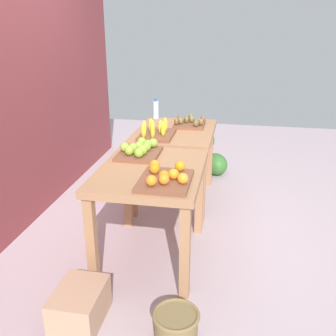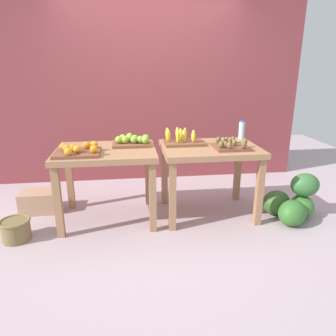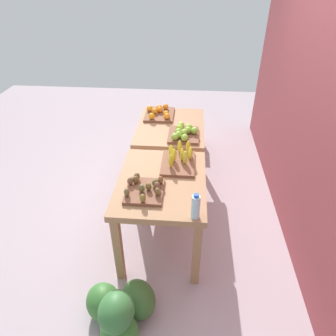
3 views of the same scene
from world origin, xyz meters
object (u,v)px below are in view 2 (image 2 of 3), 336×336
Objects in this scene: orange_bin at (78,151)px; watermelon_pile at (292,202)px; cardboard_produce_box at (39,201)px; kiwi_bin at (231,145)px; banana_crate at (182,140)px; wicker_basket at (16,229)px; apple_bin at (132,141)px; water_bottle at (242,130)px; display_table_right at (210,157)px; display_table_left at (106,160)px.

watermelon_pile is at bearing -2.09° from orange_bin.
watermelon_pile reaches higher than cardboard_produce_box.
banana_crate is at bearing 150.38° from kiwi_bin.
kiwi_bin is 1.27× the size of wicker_basket.
apple_bin reaches higher than watermelon_pile.
water_bottle is (1.30, 0.14, 0.06)m from apple_bin.
display_table_right reaches higher than watermelon_pile.
cardboard_produce_box is (-2.41, -0.01, -0.78)m from water_bottle.
banana_crate reaches higher than display_table_right.
water_bottle is 0.77× the size of wicker_basket.
display_table_right reaches higher than wicker_basket.
water_bottle reaches higher than banana_crate.
watermelon_pile is at bearing -15.35° from display_table_right.
apple_bin is 1.46m from wicker_basket.
water_bottle is at bearing 14.90° from wicker_basket.
kiwi_bin is (1.03, -0.29, -0.01)m from apple_bin.
banana_crate reaches higher than kiwi_bin.
display_table_right is 2.60× the size of cardboard_produce_box.
cardboard_produce_box is (-0.83, 0.30, -0.55)m from display_table_left.
wicker_basket is (-1.16, -0.51, -0.73)m from apple_bin.
water_bottle reaches higher than orange_bin.
display_table_right is 2.36× the size of banana_crate.
wicker_basket is at bearing -94.98° from cardboard_produce_box.
orange_bin is (-0.26, -0.16, 0.16)m from display_table_left.
water_bottle is at bearing 0.12° from cardboard_produce_box.
wicker_basket is at bearing -170.08° from display_table_right.
kiwi_bin is at bearing -122.19° from water_bottle.
cardboard_produce_box is (-1.10, 0.14, -0.72)m from apple_bin.
display_table_right is at bearing 9.92° from wicker_basket.
kiwi_bin reaches higher than cardboard_produce_box.
display_table_right is (1.12, 0.00, 0.00)m from display_table_left.
banana_crate reaches higher than cardboard_produce_box.
display_table_left is at bearing 21.65° from wicker_basket.
cardboard_produce_box is at bearing 169.12° from watermelon_pile.
display_table_right is 2.11m from wicker_basket.
banana_crate is (0.56, -0.02, 0.00)m from apple_bin.
cardboard_produce_box is at bearing 172.95° from apple_bin.
orange_bin is 1.57m from kiwi_bin.
orange_bin is at bearing -178.65° from kiwi_bin.
kiwi_bin is 0.54× the size of watermelon_pile.
display_table_left and display_table_right have the same top height.
wicker_basket is at bearing -174.18° from kiwi_bin.
water_bottle reaches higher than cardboard_produce_box.
water_bottle is 2.67m from wicker_basket.
water_bottle reaches higher than apple_bin.
apple_bin is at bearing 168.99° from display_table_right.
display_table_left is 2.36× the size of orange_bin.
apple_bin reaches higher than kiwi_bin.
wicker_basket is (-0.62, -0.19, -0.72)m from orange_bin.
orange_bin is 1.02m from cardboard_produce_box.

